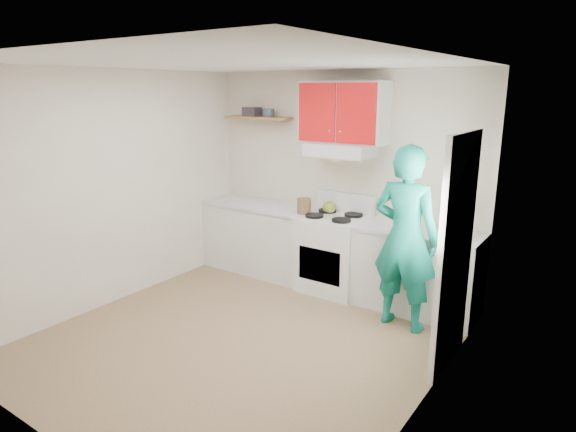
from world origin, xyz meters
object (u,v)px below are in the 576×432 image
Objects in this scene: tin at (268,113)px; kettle at (329,207)px; person at (405,238)px; stove at (333,253)px; crock at (304,207)px.

tin is 0.98× the size of kettle.
kettle is at bearing -2.69° from tin.
tin is at bearing -12.08° from person.
kettle is (-0.14, 0.12, 0.53)m from stove.
crock is at bearing -168.79° from stove.
tin is (-1.08, 0.16, 1.63)m from stove.
person is (1.19, -0.54, -0.05)m from kettle.
tin is at bearing -169.23° from kettle.
stove is at bearing 11.21° from crock.
tin reaches higher than stove.
tin reaches higher than kettle.
crock is at bearing -10.52° from person.
tin is at bearing 161.60° from crock.
crock is (-0.24, -0.19, 0.01)m from kettle.
stove is 5.52× the size of kettle.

